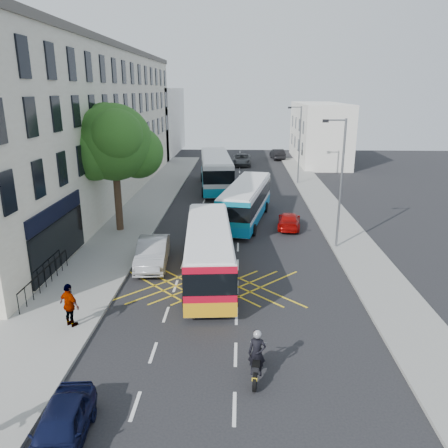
# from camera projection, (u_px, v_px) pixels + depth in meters

# --- Properties ---
(ground) EXTENTS (120.00, 120.00, 0.00)m
(ground) POSITION_uv_depth(u_px,v_px,m) (236.00, 354.00, 16.81)
(ground) COLOR black
(ground) RESTS_ON ground
(pavement_left) EXTENTS (5.00, 70.00, 0.15)m
(pavement_left) POSITION_uv_depth(u_px,v_px,m) (120.00, 230.00, 31.42)
(pavement_left) COLOR gray
(pavement_left) RESTS_ON ground
(pavement_right) EXTENTS (3.00, 70.00, 0.15)m
(pavement_right) POSITION_uv_depth(u_px,v_px,m) (344.00, 233.00, 30.84)
(pavement_right) COLOR gray
(pavement_right) RESTS_ON ground
(terrace_main) EXTENTS (8.30, 45.00, 13.50)m
(terrace_main) POSITION_uv_depth(u_px,v_px,m) (82.00, 125.00, 38.71)
(terrace_main) COLOR beige
(terrace_main) RESTS_ON ground
(terrace_far) EXTENTS (8.00, 20.00, 10.00)m
(terrace_far) POSITION_uv_depth(u_px,v_px,m) (151.00, 121.00, 68.36)
(terrace_far) COLOR silver
(terrace_far) RESTS_ON ground
(building_right) EXTENTS (6.00, 18.00, 8.00)m
(building_right) POSITION_uv_depth(u_px,v_px,m) (319.00, 133.00, 61.07)
(building_right) COLOR silver
(building_right) RESTS_ON ground
(street_tree) EXTENTS (6.30, 5.70, 8.80)m
(street_tree) POSITION_uv_depth(u_px,v_px,m) (114.00, 143.00, 29.56)
(street_tree) COLOR #382619
(street_tree) RESTS_ON pavement_left
(lamp_near) EXTENTS (1.45, 0.15, 8.00)m
(lamp_near) POSITION_uv_depth(u_px,v_px,m) (340.00, 178.00, 26.68)
(lamp_near) COLOR slate
(lamp_near) RESTS_ON pavement_right
(lamp_far) EXTENTS (1.45, 0.15, 8.00)m
(lamp_far) POSITION_uv_depth(u_px,v_px,m) (299.00, 141.00, 45.78)
(lamp_far) COLOR slate
(lamp_far) RESTS_ON pavement_right
(railings) EXTENTS (0.08, 5.60, 1.14)m
(railings) POSITION_uv_depth(u_px,v_px,m) (45.00, 277.00, 22.01)
(railings) COLOR black
(railings) RESTS_ON pavement_left
(bus_near) EXTENTS (3.16, 10.28, 2.84)m
(bus_near) POSITION_uv_depth(u_px,v_px,m) (209.00, 251.00, 23.30)
(bus_near) COLOR silver
(bus_near) RESTS_ON ground
(bus_mid) EXTENTS (4.32, 10.72, 2.94)m
(bus_mid) POSITION_uv_depth(u_px,v_px,m) (246.00, 202.00, 33.46)
(bus_mid) COLOR silver
(bus_mid) RESTS_ON ground
(bus_far) EXTENTS (4.04, 12.45, 3.44)m
(bus_far) POSITION_uv_depth(u_px,v_px,m) (216.00, 171.00, 44.74)
(bus_far) COLOR silver
(bus_far) RESTS_ON ground
(motorbike) EXTENTS (0.70, 2.12, 1.88)m
(motorbike) POSITION_uv_depth(u_px,v_px,m) (257.00, 355.00, 15.22)
(motorbike) COLOR black
(motorbike) RESTS_ON ground
(parked_car_blue) EXTENTS (1.74, 3.70, 1.22)m
(parked_car_blue) POSITION_uv_depth(u_px,v_px,m) (60.00, 428.00, 12.31)
(parked_car_blue) COLOR black
(parked_car_blue) RESTS_ON ground
(parked_car_silver) EXTENTS (2.03, 4.88, 1.57)m
(parked_car_silver) POSITION_uv_depth(u_px,v_px,m) (153.00, 252.00, 25.14)
(parked_car_silver) COLOR #94979B
(parked_car_silver) RESTS_ON ground
(red_hatchback) EXTENTS (2.04, 4.06, 1.13)m
(red_hatchback) POSITION_uv_depth(u_px,v_px,m) (289.00, 220.00, 32.06)
(red_hatchback) COLOR #A40807
(red_hatchback) RESTS_ON ground
(distant_car_grey) EXTENTS (2.57, 5.39, 1.49)m
(distant_car_grey) POSITION_uv_depth(u_px,v_px,m) (242.00, 160.00, 58.74)
(distant_car_grey) COLOR #3A3D41
(distant_car_grey) RESTS_ON ground
(distant_car_dark) EXTENTS (2.11, 4.67, 1.49)m
(distant_car_dark) POSITION_uv_depth(u_px,v_px,m) (277.00, 154.00, 63.84)
(distant_car_dark) COLOR black
(distant_car_dark) RESTS_ON ground
(pedestrian_far) EXTENTS (1.21, 0.97, 1.92)m
(pedestrian_far) POSITION_uv_depth(u_px,v_px,m) (70.00, 305.00, 18.30)
(pedestrian_far) COLOR gray
(pedestrian_far) RESTS_ON pavement_left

